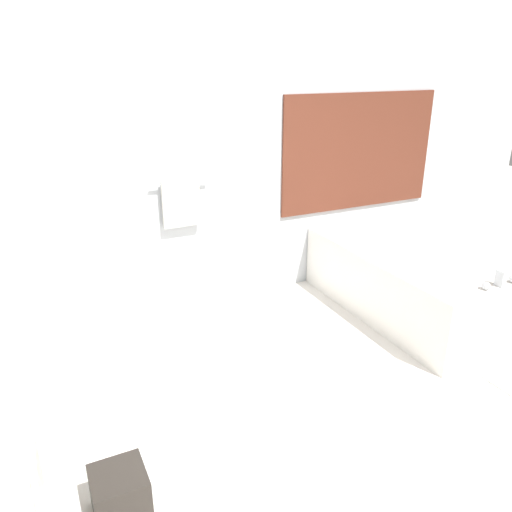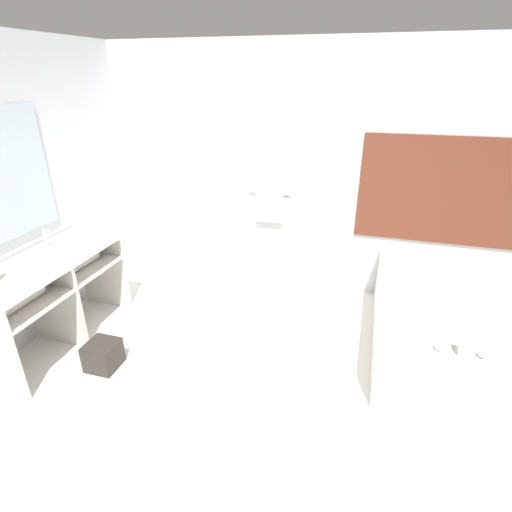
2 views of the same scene
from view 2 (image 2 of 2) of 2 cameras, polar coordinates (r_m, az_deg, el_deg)
name	(u,v)px [view 2 (image 2 of 2)]	position (r m, az deg, el deg)	size (l,w,h in m)	color
ground_plane	(236,414)	(3.27, -2.93, -21.56)	(16.00, 16.00, 0.00)	silver
wall_back_with_blinds	(303,174)	(4.53, 6.68, 11.54)	(7.40, 0.13, 2.70)	silver
vanity_counter	(52,281)	(4.07, -27.07, -3.26)	(0.60, 1.49, 0.88)	silver
sink_faucet	(46,238)	(4.19, -27.83, 2.28)	(0.09, 0.04, 0.18)	silver
bathtub	(438,321)	(4.03, 24.61, -8.41)	(1.09, 1.85, 0.69)	silver
waste_bin	(103,355)	(3.83, -21.01, -13.07)	(0.26, 0.26, 0.25)	#2D2823
bath_mat	(445,467)	(3.22, 25.40, -25.54)	(0.47, 0.65, 0.02)	white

